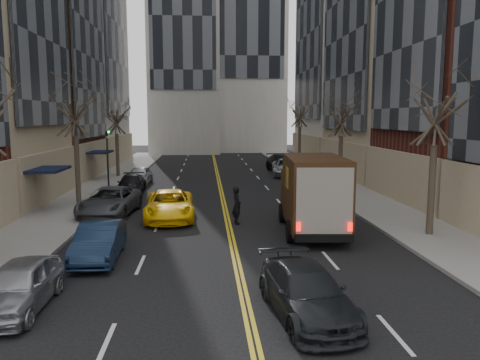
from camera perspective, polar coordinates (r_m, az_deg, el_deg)
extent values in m
cube|color=slate|center=(36.84, -16.59, -0.79)|extent=(4.00, 66.00, 0.15)
cube|color=slate|center=(37.38, 11.48, -0.50)|extent=(4.00, 66.00, 0.15)
cube|color=#4C301E|center=(44.52, -24.02, 15.71)|extent=(9.00, 12.00, 24.00)
cube|color=black|center=(43.44, -18.02, 17.81)|extent=(0.20, 10.56, 19.20)
cube|color=#B7B2A8|center=(58.59, -20.64, 19.75)|extent=(11.00, 15.00, 36.00)
cube|color=black|center=(28.19, -22.62, 1.19)|extent=(2.00, 3.00, 0.15)
cube|color=black|center=(28.62, -24.22, -0.93)|extent=(0.20, 3.00, 2.50)
cube|color=black|center=(40.69, -16.90, 3.28)|extent=(2.00, 3.00, 0.15)
cube|color=black|center=(40.98, -18.07, 1.78)|extent=(0.20, 3.00, 2.50)
cube|color=tan|center=(44.90, 19.25, 18.45)|extent=(10.00, 14.00, 28.00)
cube|color=#B7B2A8|center=(59.16, 14.44, 18.88)|extent=(12.00, 15.00, 34.00)
cylinder|color=#382D23|center=(29.78, -19.20, 1.23)|extent=(0.30, 0.30, 4.05)
cylinder|color=#382D23|center=(42.43, -14.71, 2.98)|extent=(0.30, 0.30, 3.69)
cylinder|color=#382D23|center=(22.19, 22.32, -1.12)|extent=(0.30, 0.30, 3.96)
cylinder|color=#382D23|center=(35.18, 12.13, 2.20)|extent=(0.30, 0.30, 3.78)
cylinder|color=#382D23|center=(49.69, 7.27, 4.09)|extent=(0.30, 0.30, 4.14)
cylinder|color=black|center=(31.41, -15.79, 1.46)|extent=(0.12, 0.12, 3.80)
imported|color=black|center=(31.25, -15.95, 5.74)|extent=(0.15, 0.18, 0.90)
sphere|color=#0CE526|center=(31.12, -15.71, 5.65)|extent=(0.14, 0.14, 0.14)
cube|color=black|center=(21.91, 8.78, -4.92)|extent=(2.73, 6.66, 0.30)
cube|color=black|center=(24.04, 7.99, -1.31)|extent=(2.51, 1.91, 2.13)
cube|color=black|center=(21.09, 9.09, -1.34)|extent=(2.82, 5.15, 3.05)
cube|color=black|center=(18.90, 10.20, -6.98)|extent=(2.34, 0.36, 0.30)
cube|color=red|center=(18.63, 7.15, -5.69)|extent=(0.19, 0.07, 0.36)
cube|color=red|center=(18.98, 13.28, -5.59)|extent=(0.19, 0.07, 0.36)
cube|color=gold|center=(20.90, 5.74, 0.33)|extent=(0.11, 0.92, 0.91)
cube|color=gold|center=(21.28, 12.40, 0.32)|extent=(0.11, 0.92, 0.91)
cylinder|color=black|center=(23.85, 5.16, -3.99)|extent=(0.36, 0.99, 0.98)
cylinder|color=black|center=(24.18, 10.84, -3.94)|extent=(0.36, 0.99, 0.98)
cylinder|color=black|center=(20.10, 6.11, -6.23)|extent=(0.36, 0.99, 0.98)
cylinder|color=black|center=(20.49, 12.84, -6.11)|extent=(0.36, 0.99, 0.98)
imported|color=black|center=(12.99, 8.11, -13.38)|extent=(2.39, 4.73, 1.32)
cube|color=black|center=(13.42, 7.54, -10.32)|extent=(0.13, 0.04, 0.09)
cube|color=blue|center=(13.39, 7.57, -10.36)|extent=(0.10, 0.01, 0.06)
imported|color=yellow|center=(24.68, -8.59, -3.05)|extent=(2.75, 5.47, 1.49)
imported|color=black|center=(23.32, -0.40, -3.12)|extent=(0.60, 0.77, 1.87)
imported|color=#9B9DA2|center=(14.59, -25.38, -11.57)|extent=(1.64, 4.02, 1.37)
imported|color=#101D34|center=(18.37, -16.79, -7.20)|extent=(1.58, 4.25, 1.39)
imported|color=#44464B|center=(26.31, -15.58, -2.55)|extent=(3.03, 5.65, 1.51)
imported|color=black|center=(33.53, -13.12, -0.50)|extent=(1.98, 4.48, 1.28)
imported|color=#AAACB1|center=(37.62, -12.16, 0.53)|extent=(1.90, 4.31, 1.44)
imported|color=#4D5155|center=(35.33, 7.88, 0.07)|extent=(1.55, 4.04, 1.31)
imported|color=#B3B7BB|center=(42.48, 5.74, 1.54)|extent=(3.17, 5.81, 1.54)
imported|color=black|center=(45.61, 5.11, 2.04)|extent=(2.72, 5.85, 1.65)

